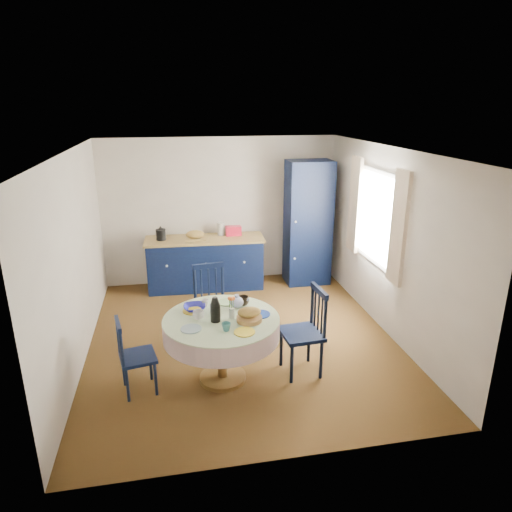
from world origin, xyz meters
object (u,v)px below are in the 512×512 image
(mug_b, at_px, (226,327))
(mug_d, at_px, (205,303))
(chair_far, at_px, (212,304))
(cobalt_bowl, at_px, (195,308))
(pantry_cabinet, at_px, (308,223))
(mug_a, at_px, (198,315))
(chair_left, at_px, (134,356))
(kitchen_counter, at_px, (205,262))
(chair_right, at_px, (305,331))
(dining_table, at_px, (222,328))
(mug_c, at_px, (243,301))

(mug_b, bearing_deg, mug_d, 104.04)
(chair_far, xyz_separation_m, cobalt_bowl, (-0.25, -0.71, 0.29))
(pantry_cabinet, distance_m, mug_a, 3.44)
(mug_a, bearing_deg, chair_left, -174.65)
(kitchen_counter, bearing_deg, mug_d, -92.09)
(chair_right, bearing_deg, mug_a, -96.10)
(mug_b, bearing_deg, mug_a, 128.79)
(pantry_cabinet, bearing_deg, chair_left, -134.67)
(chair_left, xyz_separation_m, mug_d, (0.82, 0.39, 0.38))
(pantry_cabinet, bearing_deg, mug_a, -126.99)
(dining_table, xyz_separation_m, chair_right, (0.96, -0.01, -0.13))
(pantry_cabinet, relative_size, chair_right, 2.04)
(mug_c, xyz_separation_m, mug_d, (-0.44, 0.05, -0.01))
(dining_table, bearing_deg, kitchen_counter, 89.12)
(chair_right, height_order, mug_b, chair_right)
(chair_far, xyz_separation_m, mug_b, (0.04, -1.27, 0.30))
(kitchen_counter, relative_size, mug_d, 22.61)
(mug_b, distance_m, mug_c, 0.66)
(mug_a, relative_size, cobalt_bowl, 0.49)
(chair_right, height_order, mug_a, chair_right)
(chair_right, height_order, mug_d, chair_right)
(chair_far, height_order, mug_b, chair_far)
(mug_a, distance_m, cobalt_bowl, 0.23)
(kitchen_counter, height_order, mug_a, kitchen_counter)
(chair_left, distance_m, mug_a, 0.81)
(kitchen_counter, distance_m, mug_c, 2.55)
(kitchen_counter, distance_m, pantry_cabinet, 1.88)
(dining_table, height_order, chair_left, dining_table)
(kitchen_counter, bearing_deg, dining_table, -88.44)
(chair_left, height_order, chair_far, chair_far)
(chair_right, relative_size, mug_d, 11.85)
(chair_left, bearing_deg, mug_a, -96.15)
(kitchen_counter, height_order, mug_d, kitchen_counter)
(pantry_cabinet, distance_m, mug_d, 3.12)
(cobalt_bowl, bearing_deg, chair_far, 70.31)
(dining_table, distance_m, chair_far, 0.98)
(chair_left, height_order, chair_right, chair_right)
(cobalt_bowl, bearing_deg, chair_left, -156.55)
(pantry_cabinet, xyz_separation_m, mug_b, (-1.81, -3.06, -0.24))
(chair_right, xyz_separation_m, mug_d, (-1.11, 0.35, 0.29))
(kitchen_counter, xyz_separation_m, mug_b, (-0.03, -3.11, 0.37))
(mug_b, bearing_deg, cobalt_bowl, 117.52)
(kitchen_counter, xyz_separation_m, dining_table, (-0.04, -2.81, 0.20))
(pantry_cabinet, bearing_deg, chair_far, -135.65)
(mug_c, bearing_deg, chair_far, 115.17)
(mug_c, bearing_deg, mug_d, 173.19)
(chair_right, xyz_separation_m, mug_c, (-0.67, 0.30, 0.30))
(pantry_cabinet, relative_size, chair_left, 2.44)
(kitchen_counter, distance_m, chair_left, 3.02)
(dining_table, distance_m, mug_d, 0.41)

